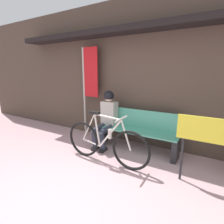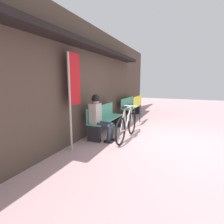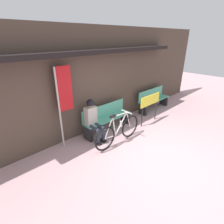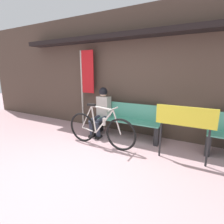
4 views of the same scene
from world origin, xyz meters
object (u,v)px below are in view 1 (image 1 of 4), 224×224
Objects in this scene: bicycle at (105,143)px; signboard at (216,136)px; park_bench_near at (136,132)px; person_seated at (107,115)px; banner_pole at (88,81)px.

signboard reaches higher than bicycle.
park_bench_near is 1.40× the size of person_seated.
park_bench_near is 0.84m from bicycle.
banner_pole is 2.12× the size of signboard.
park_bench_near is at bearing -6.84° from banner_pole.
bicycle is 1.65× the size of signboard.
bicycle is (-0.29, -0.79, -0.03)m from park_bench_near.
park_bench_near is 1.62m from signboard.
bicycle reaches higher than park_bench_near.
banner_pole is (-1.10, 0.96, 1.06)m from bicycle.
person_seated is 2.17m from signboard.
person_seated is (-0.67, -0.12, 0.30)m from park_bench_near.
signboard is (1.72, 0.15, 0.41)m from bicycle.
person_seated is at bearing -169.95° from park_bench_near.
banner_pole is at bearing 138.96° from bicycle.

